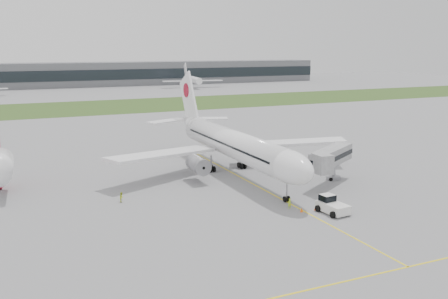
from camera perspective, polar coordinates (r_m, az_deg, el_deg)
name	(u,v)px	position (r m, az deg, el deg)	size (l,w,h in m)	color
ground	(243,178)	(89.16, 2.16, -3.33)	(600.00, 600.00, 0.00)	gray
apron_markings	(256,185)	(84.87, 3.66, -4.12)	(70.00, 70.00, 0.04)	yellow
grass_strip	(108,107)	(202.20, -13.07, 4.81)	(600.00, 50.00, 0.02)	#375720
terminal_building	(71,75)	(309.88, -17.13, 8.17)	(320.00, 22.30, 14.00)	slate
airliner	(231,143)	(92.18, 0.86, 0.79)	(48.13, 53.95, 17.88)	white
pushback_tug	(331,205)	(72.53, 12.18, -6.22)	(3.57, 4.93, 2.40)	white
jet_bridge	(330,158)	(85.88, 12.01, -0.94)	(12.57, 10.20, 6.34)	#B2B2B5
safety_cone_left	(302,210)	(72.21, 8.86, -6.84)	(0.44, 0.44, 0.60)	#FF590D
safety_cone_right	(315,209)	(73.29, 10.38, -6.65)	(0.37, 0.37, 0.51)	#FF590D
ground_crew_near	(289,204)	(73.28, 7.49, -6.14)	(0.56, 0.37, 1.53)	#B8E626
ground_crew_far	(122,197)	(77.26, -11.62, -5.34)	(0.75, 0.58, 1.54)	#C1D723
distant_aircraft_right	(193,88)	(290.66, -3.58, 7.08)	(34.81, 30.72, 13.31)	white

